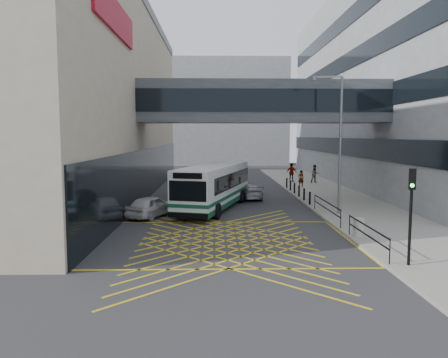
{
  "coord_description": "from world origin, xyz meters",
  "views": [
    {
      "loc": [
        -0.53,
        -20.63,
        5.07
      ],
      "look_at": [
        0.0,
        4.0,
        2.6
      ],
      "focal_mm": 35.0,
      "sensor_mm": 36.0,
      "label": 1
    }
  ],
  "objects": [
    {
      "name": "building_far",
      "position": [
        -2.0,
        60.0,
        9.0
      ],
      "size": [
        28.0,
        16.0,
        18.0
      ],
      "primitive_type": "cube",
      "color": "gray",
      "rests_on": "ground"
    },
    {
      "name": "street_lamp",
      "position": [
        7.12,
        6.51,
        5.04
      ],
      "size": [
        1.94,
        0.68,
        8.57
      ],
      "rotation": [
        0.0,
        0.0,
        -0.24
      ],
      "color": "slate",
      "rests_on": "pavement"
    },
    {
      "name": "pedestrian_c",
      "position": [
        7.64,
        25.27,
        1.14
      ],
      "size": [
        1.27,
        1.07,
        1.95
      ],
      "primitive_type": "imported",
      "rotation": [
        0.0,
        0.0,
        2.6
      ],
      "color": "gray",
      "rests_on": "pavement"
    },
    {
      "name": "litter_bin",
      "position": [
        6.5,
        0.16,
        0.6
      ],
      "size": [
        0.51,
        0.51,
        0.89
      ],
      "primitive_type": "cylinder",
      "color": "#ADA89E",
      "rests_on": "pavement"
    },
    {
      "name": "kerb_railings",
      "position": [
        6.15,
        1.78,
        0.88
      ],
      "size": [
        0.05,
        12.54,
        1.0
      ],
      "color": "black",
      "rests_on": "pavement"
    },
    {
      "name": "car_white",
      "position": [
        -4.5,
        6.34,
        0.68
      ],
      "size": [
        3.38,
        4.63,
        1.36
      ],
      "primitive_type": "imported",
      "rotation": [
        0.0,
        0.0,
        2.71
      ],
      "color": "silver",
      "rests_on": "ground"
    },
    {
      "name": "building_whsmith",
      "position": [
        -17.98,
        16.0,
        8.0
      ],
      "size": [
        24.17,
        42.0,
        16.0
      ],
      "color": "#BBAB90",
      "rests_on": "ground"
    },
    {
      "name": "skybridge",
      "position": [
        3.0,
        12.0,
        7.5
      ],
      "size": [
        20.0,
        4.1,
        3.0
      ],
      "color": "#42474C",
      "rests_on": "ground"
    },
    {
      "name": "car_dark",
      "position": [
        -1.72,
        10.32,
        0.65
      ],
      "size": [
        1.68,
        4.17,
        1.3
      ],
      "primitive_type": "imported",
      "rotation": [
        0.0,
        0.0,
        3.16
      ],
      "color": "#222228",
      "rests_on": "ground"
    },
    {
      "name": "ground",
      "position": [
        0.0,
        0.0,
        0.0
      ],
      "size": [
        120.0,
        120.0,
        0.0
      ],
      "primitive_type": "plane",
      "color": "#333335"
    },
    {
      "name": "pedestrian_a",
      "position": [
        7.7,
        20.59,
        0.96
      ],
      "size": [
        0.71,
        0.56,
        1.6
      ],
      "primitive_type": "imported",
      "rotation": [
        0.0,
        0.0,
        3.32
      ],
      "color": "gray",
      "rests_on": "pavement"
    },
    {
      "name": "traffic_light",
      "position": [
        6.8,
        -4.72,
        2.57
      ],
      "size": [
        0.3,
        0.44,
        3.7
      ],
      "rotation": [
        0.0,
        0.0,
        -0.39
      ],
      "color": "black",
      "rests_on": "pavement"
    },
    {
      "name": "bus",
      "position": [
        -0.54,
        9.31,
        1.63
      ],
      "size": [
        5.42,
        11.08,
        3.03
      ],
      "rotation": [
        0.0,
        0.0,
        -0.28
      ],
      "color": "white",
      "rests_on": "ground"
    },
    {
      "name": "pavement",
      "position": [
        9.0,
        15.0,
        0.08
      ],
      "size": [
        6.0,
        54.0,
        0.16
      ],
      "primitive_type": "cube",
      "color": "gray",
      "rests_on": "ground"
    },
    {
      "name": "pedestrian_b",
      "position": [
        9.89,
        24.28,
        1.08
      ],
      "size": [
        0.94,
        0.59,
        1.84
      ],
      "primitive_type": "imported",
      "rotation": [
        0.0,
        0.0,
        0.08
      ],
      "color": "gray",
      "rests_on": "pavement"
    },
    {
      "name": "box_junction",
      "position": [
        0.0,
        0.0,
        0.0
      ],
      "size": [
        12.0,
        9.0,
        0.01
      ],
      "color": "gold",
      "rests_on": "ground"
    },
    {
      "name": "bollards",
      "position": [
        6.25,
        15.0,
        0.61
      ],
      "size": [
        0.14,
        10.14,
        0.9
      ],
      "color": "black",
      "rests_on": "pavement"
    },
    {
      "name": "car_silver",
      "position": [
        2.24,
        14.03,
        0.64
      ],
      "size": [
        2.25,
        4.31,
        1.28
      ],
      "primitive_type": "imported",
      "rotation": [
        0.0,
        0.0,
        3.27
      ],
      "color": "gray",
      "rests_on": "ground"
    }
  ]
}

